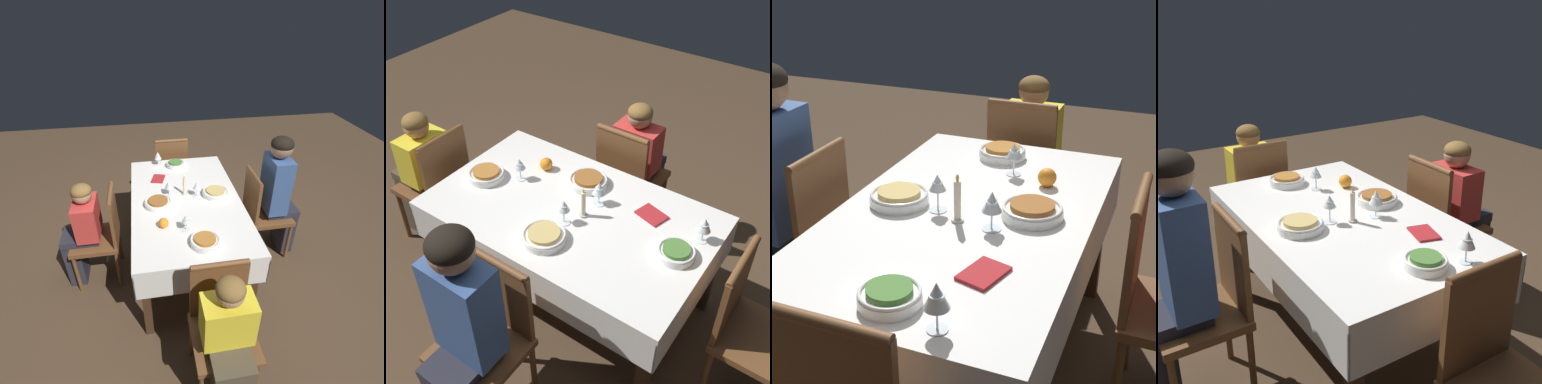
% 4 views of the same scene
% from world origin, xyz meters
% --- Properties ---
extents(ground_plane, '(8.00, 8.00, 0.00)m').
position_xyz_m(ground_plane, '(0.00, 0.00, 0.00)').
color(ground_plane, '#4C3826').
extents(dining_table, '(1.56, 0.94, 0.72)m').
position_xyz_m(dining_table, '(0.00, 0.00, 0.64)').
color(dining_table, white).
rests_on(dining_table, ground_plane).
extents(chair_south, '(0.40, 0.40, 0.90)m').
position_xyz_m(chair_south, '(0.04, -0.73, 0.50)').
color(chair_south, brown).
rests_on(chair_south, ground_plane).
extents(chair_west, '(0.40, 0.40, 0.90)m').
position_xyz_m(chair_west, '(-1.05, -0.06, 0.50)').
color(chair_west, brown).
rests_on(chair_west, ground_plane).
extents(chair_north, '(0.40, 0.40, 0.90)m').
position_xyz_m(chair_north, '(-0.05, 0.73, 0.50)').
color(chair_north, brown).
rests_on(chair_north, ground_plane).
extents(chair_east, '(0.40, 0.40, 0.90)m').
position_xyz_m(chair_east, '(1.05, 0.02, 0.50)').
color(chair_east, brown).
rests_on(chair_east, ground_plane).
extents(person_adult_denim, '(0.30, 0.34, 1.23)m').
position_xyz_m(person_adult_denim, '(0.04, -0.88, 0.69)').
color(person_adult_denim, '#282833').
rests_on(person_adult_denim, ground_plane).
extents(person_child_yellow, '(0.33, 0.30, 0.98)m').
position_xyz_m(person_child_yellow, '(-1.21, -0.06, 0.54)').
color(person_child_yellow, '#4C4233').
rests_on(person_child_yellow, ground_plane).
extents(person_child_red, '(0.30, 0.33, 0.99)m').
position_xyz_m(person_child_red, '(-0.05, 0.90, 0.54)').
color(person_child_red, '#282833').
rests_on(person_child_red, ground_plane).
extents(bowl_south, '(0.23, 0.23, 0.06)m').
position_xyz_m(bowl_south, '(0.02, -0.27, 0.75)').
color(bowl_south, white).
rests_on(bowl_south, dining_table).
extents(wine_glass_south, '(0.07, 0.07, 0.15)m').
position_xyz_m(wine_glass_south, '(0.03, -0.10, 0.83)').
color(wine_glass_south, white).
rests_on(wine_glass_south, dining_table).
extents(bowl_west, '(0.22, 0.22, 0.06)m').
position_xyz_m(bowl_west, '(-0.58, -0.05, 0.75)').
color(bowl_west, white).
rests_on(bowl_west, dining_table).
extents(wine_glass_west, '(0.07, 0.07, 0.14)m').
position_xyz_m(wine_glass_west, '(-0.41, 0.06, 0.83)').
color(wine_glass_west, white).
rests_on(wine_glass_west, dining_table).
extents(bowl_north, '(0.23, 0.23, 0.06)m').
position_xyz_m(bowl_north, '(-0.05, 0.24, 0.75)').
color(bowl_north, white).
rests_on(bowl_north, dining_table).
extents(wine_glass_north, '(0.07, 0.07, 0.15)m').
position_xyz_m(wine_glass_north, '(0.09, 0.13, 0.83)').
color(wine_glass_north, white).
rests_on(wine_glass_north, dining_table).
extents(bowl_east, '(0.19, 0.19, 0.06)m').
position_xyz_m(bowl_east, '(0.62, 0.01, 0.75)').
color(bowl_east, white).
rests_on(bowl_east, dining_table).
extents(wine_glass_east, '(0.07, 0.07, 0.15)m').
position_xyz_m(wine_glass_east, '(0.68, 0.19, 0.83)').
color(wine_glass_east, white).
rests_on(wine_glass_east, dining_table).
extents(candle_centerpiece, '(0.05, 0.05, 0.18)m').
position_xyz_m(candle_centerpiece, '(0.08, 0.00, 0.80)').
color(candle_centerpiece, beige).
rests_on(candle_centerpiece, dining_table).
extents(orange_fruit, '(0.08, 0.08, 0.08)m').
position_xyz_m(orange_fruit, '(-0.34, 0.22, 0.76)').
color(orange_fruit, orange).
rests_on(orange_fruit, dining_table).
extents(napkin_red_folded, '(0.18, 0.15, 0.01)m').
position_xyz_m(napkin_red_folded, '(0.38, 0.21, 0.73)').
color(napkin_red_folded, '#AD2328').
rests_on(napkin_red_folded, dining_table).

